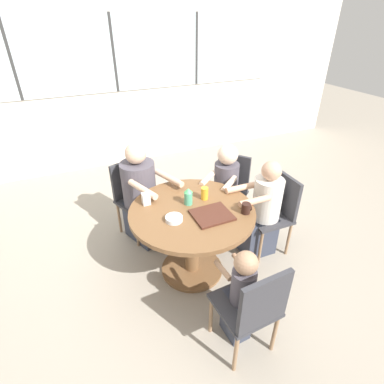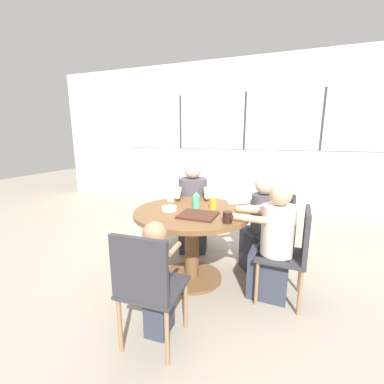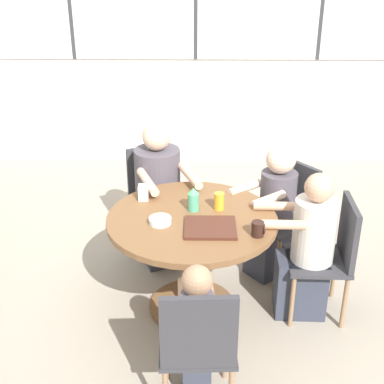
{
  "view_description": "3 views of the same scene",
  "coord_description": "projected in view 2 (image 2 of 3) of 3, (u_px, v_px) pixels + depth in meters",
  "views": [
    {
      "loc": [
        -0.88,
        -1.97,
        2.21
      ],
      "look_at": [
        0.0,
        0.0,
        0.9
      ],
      "focal_mm": 28.0,
      "sensor_mm": 36.0,
      "label": 1
    },
    {
      "loc": [
        0.85,
        -2.21,
        1.43
      ],
      "look_at": [
        0.0,
        0.0,
        0.9
      ],
      "focal_mm": 24.0,
      "sensor_mm": 36.0,
      "label": 2
    },
    {
      "loc": [
        0.04,
        -3.04,
        2.36
      ],
      "look_at": [
        0.0,
        0.0,
        0.9
      ],
      "focal_mm": 50.0,
      "sensor_mm": 36.0,
      "label": 3
    }
  ],
  "objects": [
    {
      "name": "ground_plane",
      "position": [
        192.0,
        278.0,
        2.62
      ],
      "size": [
        16.0,
        16.0,
        0.0
      ],
      "primitive_type": "plane",
      "color": "gray"
    },
    {
      "name": "wall_back_with_windows",
      "position": [
        245.0,
        135.0,
        4.85
      ],
      "size": [
        8.4,
        0.08,
        2.8
      ],
      "color": "silver",
      "rests_on": "ground_plane"
    },
    {
      "name": "dining_table",
      "position": [
        192.0,
        229.0,
        2.5
      ],
      "size": [
        1.11,
        1.11,
        0.72
      ],
      "color": "brown",
      "rests_on": "ground_plane"
    },
    {
      "name": "chair_for_woman_green_shirt",
      "position": [
        274.0,
        223.0,
        2.78
      ],
      "size": [
        0.56,
        0.56,
        0.84
      ],
      "rotation": [
        0.0,
        0.0,
        -4.05
      ],
      "color": "#333338",
      "rests_on": "ground_plane"
    },
    {
      "name": "chair_for_man_blue_shirt",
      "position": [
        193.0,
        206.0,
        3.42
      ],
      "size": [
        0.51,
        0.51,
        0.84
      ],
      "rotation": [
        0.0,
        0.0,
        -2.78
      ],
      "color": "#333338",
      "rests_on": "ground_plane"
    },
    {
      "name": "chair_for_man_teal_shirt",
      "position": [
        293.0,
        248.0,
        2.16
      ],
      "size": [
        0.41,
        0.41,
        0.84
      ],
      "rotation": [
        0.0,
        0.0,
        1.54
      ],
      "color": "#333338",
      "rests_on": "ground_plane"
    },
    {
      "name": "chair_for_toddler",
      "position": [
        147.0,
        283.0,
        1.65
      ],
      "size": [
        0.42,
        0.42,
        0.84
      ],
      "rotation": [
        0.0,
        0.0,
        0.05
      ],
      "color": "#333338",
      "rests_on": "ground_plane"
    },
    {
      "name": "person_woman_green_shirt",
      "position": [
        261.0,
        225.0,
        2.73
      ],
      "size": [
        0.54,
        0.51,
        1.04
      ],
      "rotation": [
        0.0,
        0.0,
        -4.05
      ],
      "color": "#333847",
      "rests_on": "ground_plane"
    },
    {
      "name": "person_man_blue_shirt",
      "position": [
        193.0,
        211.0,
        3.25
      ],
      "size": [
        0.55,
        0.72,
        1.11
      ],
      "rotation": [
        0.0,
        0.0,
        -2.78
      ],
      "color": "#333847",
      "rests_on": "ground_plane"
    },
    {
      "name": "person_man_teal_shirt",
      "position": [
        273.0,
        247.0,
        2.23
      ],
      "size": [
        0.54,
        0.32,
        1.04
      ],
      "rotation": [
        0.0,
        0.0,
        1.54
      ],
      "color": "#333847",
      "rests_on": "ground_plane"
    },
    {
      "name": "person_toddler",
      "position": [
        158.0,
        281.0,
        1.81
      ],
      "size": [
        0.21,
        0.34,
        0.87
      ],
      "rotation": [
        0.0,
        0.0,
        0.05
      ],
      "color": "#333847",
      "rests_on": "ground_plane"
    },
    {
      "name": "food_tray_dark",
      "position": [
        198.0,
        215.0,
        2.28
      ],
      "size": [
        0.32,
        0.28,
        0.02
      ],
      "color": "#472319",
      "rests_on": "dining_table"
    },
    {
      "name": "coffee_mug",
      "position": [
        228.0,
        217.0,
        2.1
      ],
      "size": [
        0.08,
        0.08,
        0.09
      ],
      "color": "black",
      "rests_on": "dining_table"
    },
    {
      "name": "sippy_cup",
      "position": [
        196.0,
        200.0,
        2.53
      ],
      "size": [
        0.08,
        0.08,
        0.16
      ],
      "color": "#4CA57F",
      "rests_on": "dining_table"
    },
    {
      "name": "juice_glass",
      "position": [
        213.0,
        203.0,
        2.49
      ],
      "size": [
        0.07,
        0.07,
        0.12
      ],
      "color": "gold",
      "rests_on": "dining_table"
    },
    {
      "name": "milk_carton_small",
      "position": [
        171.0,
        196.0,
        2.8
      ],
      "size": [
        0.07,
        0.07,
        0.11
      ],
      "color": "silver",
      "rests_on": "dining_table"
    },
    {
      "name": "bowl_white_shallow",
      "position": [
        169.0,
        209.0,
        2.45
      ],
      "size": [
        0.14,
        0.14,
        0.04
      ],
      "color": "silver",
      "rests_on": "dining_table"
    }
  ]
}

